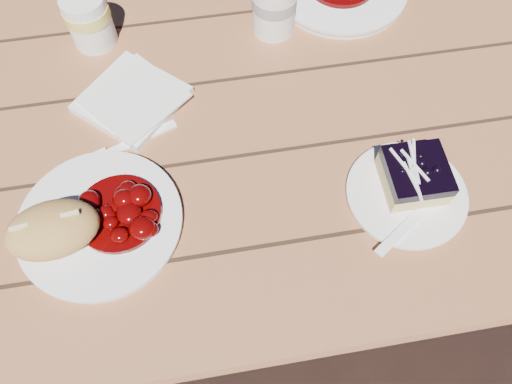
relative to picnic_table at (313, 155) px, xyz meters
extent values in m
plane|color=#ABA59A|center=(0.00, 0.00, -0.59)|extent=(60.00, 60.00, 0.00)
cube|color=brown|center=(0.00, 0.00, 0.14)|extent=(2.00, 0.80, 0.05)
cube|color=brown|center=(-0.80, 0.65, -0.38)|extent=(0.06, 0.06, 0.42)
cube|color=brown|center=(0.80, 0.65, -0.38)|extent=(0.06, 0.06, 0.42)
cylinder|color=white|center=(-0.38, -0.17, 0.17)|extent=(0.24, 0.24, 0.02)
ellipsoid|color=#BC8D48|center=(-0.43, -0.19, 0.21)|extent=(0.14, 0.10, 0.07)
cylinder|color=white|center=(0.09, -0.19, 0.17)|extent=(0.18, 0.18, 0.01)
cube|color=#E1C67A|center=(0.10, -0.18, 0.19)|extent=(0.09, 0.09, 0.03)
cube|color=black|center=(0.10, -0.18, 0.21)|extent=(0.09, 0.09, 0.02)
cylinder|color=white|center=(-0.05, 0.19, 0.21)|extent=(0.08, 0.08, 0.10)
cube|color=white|center=(-0.32, 0.06, 0.17)|extent=(0.21, 0.21, 0.01)
cylinder|color=white|center=(-0.38, 0.21, 0.21)|extent=(0.08, 0.08, 0.10)
camera|label=1|loc=(-0.20, -0.51, 0.84)|focal=35.00mm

